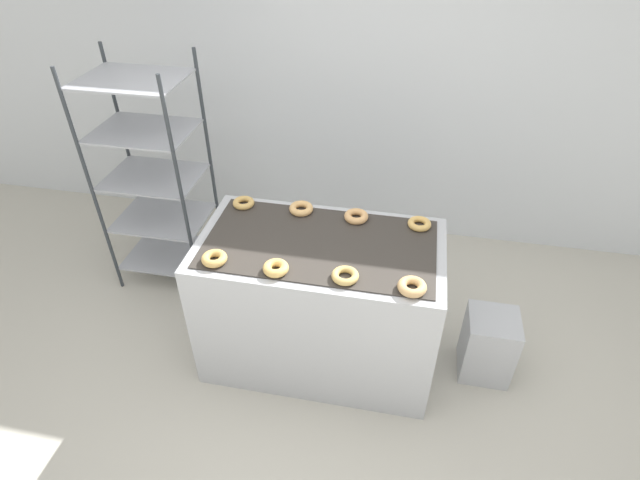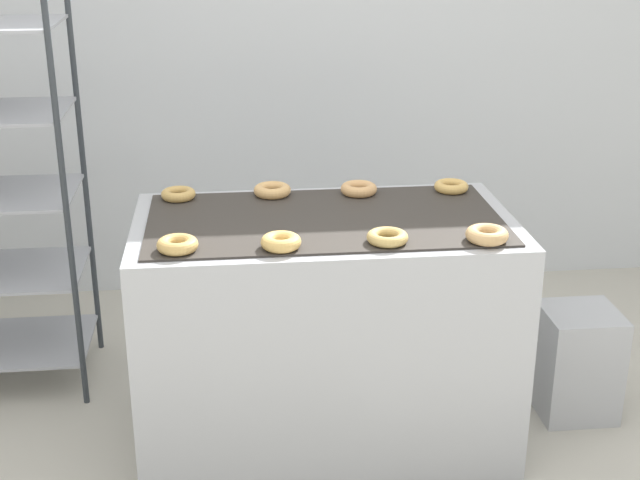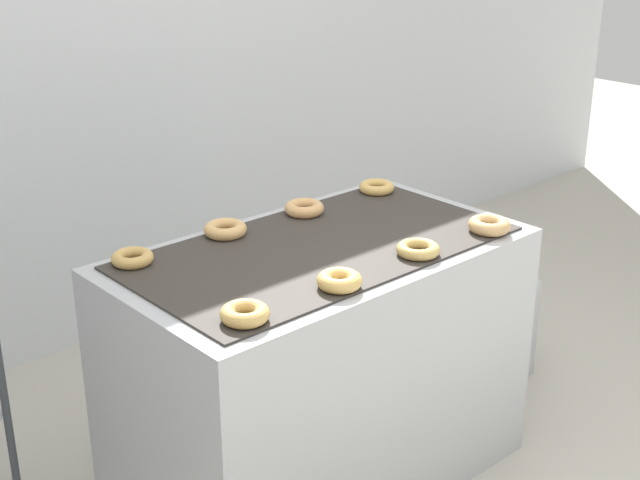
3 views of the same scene
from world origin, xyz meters
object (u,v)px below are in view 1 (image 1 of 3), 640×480
Objects in this scene: baking_rack_cart at (154,177)px; donut_far_right at (419,224)px; fryer_machine at (320,302)px; donut_near_midright at (345,276)px; donut_far_midright at (356,216)px; glaze_bin at (488,345)px; donut_near_right at (412,287)px; donut_far_midleft at (301,208)px; donut_near_left at (214,258)px; donut_near_midleft at (276,268)px; donut_far_left at (244,203)px.

baking_rack_cart is 1.82m from donut_far_right.
fryer_machine is 9.86× the size of donut_near_midright.
donut_near_midright is at bearing -30.13° from baking_rack_cart.
donut_far_midright is 0.36m from donut_far_right.
glaze_bin is at bearing 3.32° from fryer_machine.
baking_rack_cart reaches higher than fryer_machine.
donut_near_right reaches higher than donut_far_midleft.
donut_near_left is 0.68m from donut_near_midright.
glaze_bin is 3.21× the size of donut_near_midright.
baking_rack_cart reaches higher than donut_near_midleft.
baking_rack_cart reaches higher than donut_near_left.
donut_far_left is (-0.35, 0.55, -0.00)m from donut_near_midleft.
fryer_machine is at bearing -27.87° from donut_far_left.
fryer_machine is 1.44m from baking_rack_cart.
donut_far_right is (0.52, 0.26, 0.46)m from fryer_machine.
donut_far_midright is at bearing -3.14° from donut_far_midleft.
baking_rack_cart is 11.53× the size of donut_near_right.
glaze_bin is 3.30× the size of donut_near_left.
donut_near_midleft reaches higher than donut_far_midleft.
fryer_machine is 0.74m from donut_far_right.
donut_near_right is at bearing -57.60° from donut_far_midright.
donut_near_midleft is 0.63m from donut_far_midright.
baking_rack_cart is at bearing 149.87° from donut_near_midright.
donut_near_right is (0.68, -0.01, 0.00)m from donut_near_midleft.
glaze_bin is at bearing 20.79° from donut_near_midright.
glaze_bin is at bearing -10.58° from donut_far_midleft.
donut_far_left is (-0.70, 0.54, 0.00)m from donut_near_midright.
donut_near_midright is 1.04× the size of donut_far_right.
fryer_machine is 0.75m from donut_far_left.
fryer_machine is at bearing 124.36° from donut_near_midright.
baking_rack_cart is at bearing 169.97° from donut_far_right.
donut_near_midright is 1.06× the size of donut_far_left.
donut_near_right is (1.77, -0.86, 0.08)m from baking_rack_cart.
donut_near_midleft is at bearing -90.39° from donut_far_midleft.
donut_near_midright is (0.35, 0.01, -0.00)m from donut_near_midleft.
donut_near_midright is at bearing 0.12° from donut_near_left.
fryer_machine is 1.04m from glaze_bin.
donut_near_midright is at bearing -159.21° from glaze_bin.
fryer_machine is 0.83× the size of baking_rack_cart.
donut_near_left reaches higher than donut_near_midright.
donut_far_right is at bearing 26.57° from fryer_machine.
donut_near_left is 1.04× the size of donut_far_left.
glaze_bin is 3.42× the size of donut_far_left.
donut_near_midright is 0.52m from donut_far_midright.
donut_near_midleft is 0.35m from donut_near_midright.
donut_far_left is 1.04m from donut_far_right.
fryer_machine reaches higher than glaze_bin.
donut_near_midleft is at bearing -122.19° from fryer_machine.
donut_near_right is at bearing -91.62° from donut_far_right.
donut_near_midleft is at bearing -142.37° from donut_far_right.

